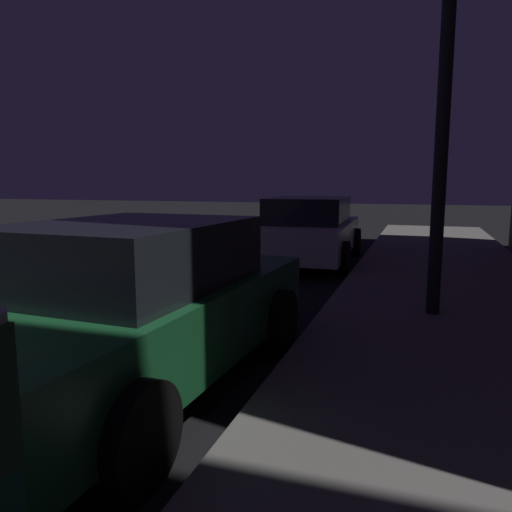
# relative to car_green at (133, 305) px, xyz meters

# --- Properties ---
(car_green) EXTENTS (2.16, 4.12, 1.43)m
(car_green) POSITION_rel_car_green_xyz_m (0.00, 0.00, 0.00)
(car_green) COLOR #19592D
(car_green) RESTS_ON ground
(car_white) EXTENTS (2.16, 4.36, 1.43)m
(car_white) POSITION_rel_car_green_xyz_m (0.00, 6.94, 0.00)
(car_white) COLOR silver
(car_white) RESTS_ON ground
(street_lamp) EXTENTS (0.44, 0.44, 4.87)m
(street_lamp) POSITION_rel_car_green_xyz_m (2.49, 2.75, 2.72)
(street_lamp) COLOR black
(street_lamp) RESTS_ON sidewalk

